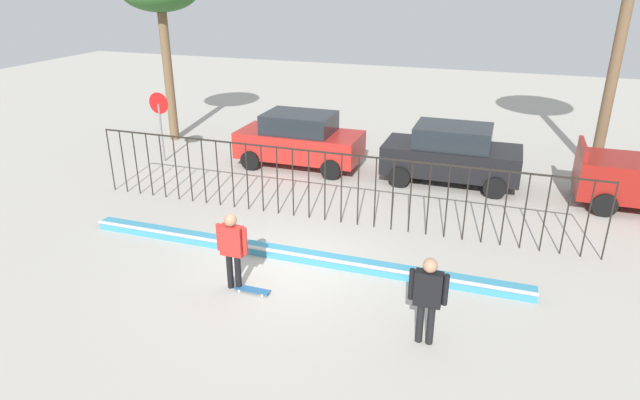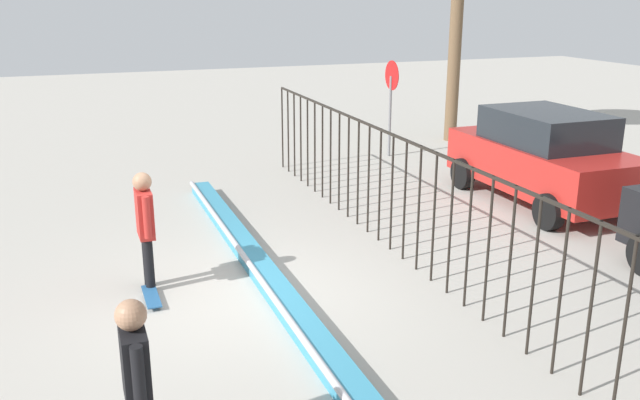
% 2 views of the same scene
% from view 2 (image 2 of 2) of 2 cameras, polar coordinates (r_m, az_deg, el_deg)
% --- Properties ---
extents(ground_plane, '(60.00, 60.00, 0.00)m').
position_cam_2_polar(ground_plane, '(9.95, -6.79, -7.96)').
color(ground_plane, '#ADA89E').
extents(bowl_coping_ledge, '(11.00, 0.41, 0.27)m').
position_cam_2_polar(bowl_coping_ledge, '(10.01, -4.09, -6.97)').
color(bowl_coping_ledge, teal).
rests_on(bowl_coping_ledge, ground).
extents(perimeter_fence, '(14.04, 0.04, 1.98)m').
position_cam_2_polar(perimeter_fence, '(10.49, 8.28, 0.35)').
color(perimeter_fence, black).
rests_on(perimeter_fence, ground).
extents(skateboarder, '(0.71, 0.27, 1.76)m').
position_cam_2_polar(skateboarder, '(10.06, -14.38, -1.65)').
color(skateboarder, black).
rests_on(skateboarder, ground).
extents(skateboard, '(0.80, 0.20, 0.07)m').
position_cam_2_polar(skateboard, '(10.02, -13.88, -7.81)').
color(skateboard, '#26598C').
rests_on(skateboard, ground).
extents(camera_operator, '(0.71, 0.27, 1.76)m').
position_cam_2_polar(camera_operator, '(6.18, -15.08, -13.98)').
color(camera_operator, black).
rests_on(camera_operator, ground).
extents(parked_car_red, '(4.30, 2.12, 1.90)m').
position_cam_2_polar(parked_car_red, '(14.64, 18.14, 3.47)').
color(parked_car_red, '#B2231E').
rests_on(parked_car_red, ground).
extents(stop_sign, '(0.76, 0.07, 2.50)m').
position_cam_2_polar(stop_sign, '(18.00, 5.94, 8.70)').
color(stop_sign, slate).
rests_on(stop_sign, ground).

